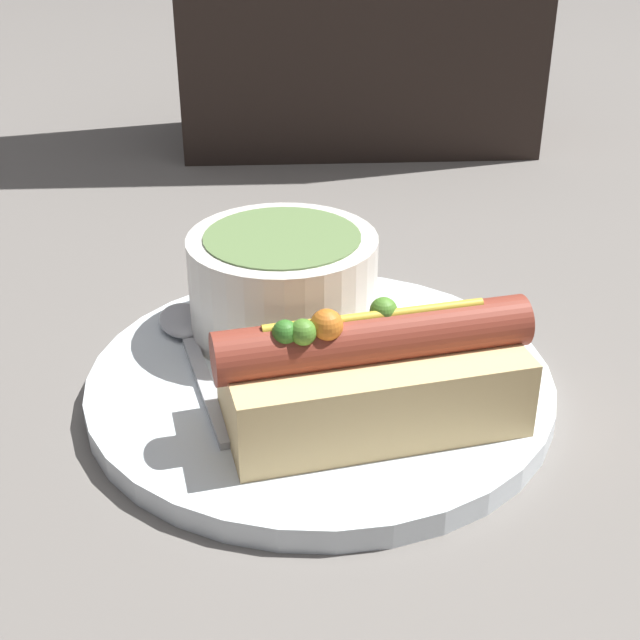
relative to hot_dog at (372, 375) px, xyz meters
name	(u,v)px	position (x,y,z in m)	size (l,w,h in m)	color
ground_plane	(320,393)	(-0.02, 0.04, -0.04)	(4.00, 4.00, 0.00)	slate
dinner_plate	(320,383)	(-0.02, 0.04, -0.03)	(0.24, 0.24, 0.01)	white
hot_dog	(372,375)	(0.00, 0.00, 0.00)	(0.15, 0.09, 0.07)	#E5C17F
soup_bowl	(283,280)	(-0.04, 0.09, 0.01)	(0.11, 0.11, 0.06)	silver
spoon	(188,335)	(-0.09, 0.08, -0.02)	(0.05, 0.14, 0.01)	#B7B7BC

